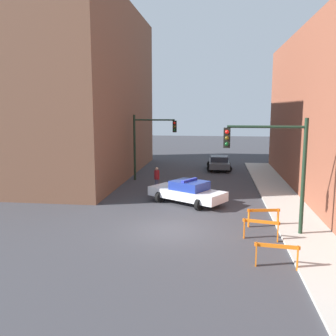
% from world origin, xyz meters
% --- Properties ---
extents(ground_plane, '(120.00, 120.00, 0.00)m').
position_xyz_m(ground_plane, '(0.00, 0.00, 0.00)').
color(ground_plane, '#38383D').
extents(sidewalk_right, '(2.40, 44.00, 0.12)m').
position_xyz_m(sidewalk_right, '(6.20, 0.00, 0.06)').
color(sidewalk_right, '#B2ADA3').
rests_on(sidewalk_right, ground_plane).
extents(building_corner_left, '(14.00, 20.00, 14.13)m').
position_xyz_m(building_corner_left, '(-12.00, 14.00, 7.06)').
color(building_corner_left, brown).
rests_on(building_corner_left, ground_plane).
extents(traffic_light_near, '(3.64, 0.35, 5.20)m').
position_xyz_m(traffic_light_near, '(4.73, 0.02, 3.53)').
color(traffic_light_near, black).
rests_on(traffic_light_near, sidewalk_right).
extents(traffic_light_far, '(3.44, 0.35, 5.20)m').
position_xyz_m(traffic_light_far, '(-3.30, 12.12, 3.40)').
color(traffic_light_far, black).
rests_on(traffic_light_far, ground_plane).
extents(police_car, '(4.97, 4.04, 1.52)m').
position_xyz_m(police_car, '(0.37, 5.16, 0.72)').
color(police_car, white).
rests_on(police_car, ground_plane).
extents(parked_car_near, '(2.34, 4.34, 1.31)m').
position_xyz_m(parked_car_near, '(2.33, 17.96, 0.67)').
color(parked_car_near, '#474C51').
rests_on(parked_car_near, ground_plane).
extents(pedestrian_crossing, '(0.50, 0.50, 1.66)m').
position_xyz_m(pedestrian_crossing, '(-2.03, 8.41, 0.86)').
color(pedestrian_crossing, '#474C66').
rests_on(pedestrian_crossing, ground_plane).
extents(barrier_front, '(1.59, 0.35, 0.90)m').
position_xyz_m(barrier_front, '(4.28, -3.66, 0.62)').
color(barrier_front, orange).
rests_on(barrier_front, ground_plane).
extents(barrier_mid, '(1.58, 0.46, 0.90)m').
position_xyz_m(barrier_mid, '(4.05, -0.76, 0.62)').
color(barrier_mid, orange).
rests_on(barrier_mid, ground_plane).
extents(barrier_back, '(1.59, 0.41, 0.90)m').
position_xyz_m(barrier_back, '(4.39, 1.13, 0.62)').
color(barrier_back, orange).
rests_on(barrier_back, ground_plane).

